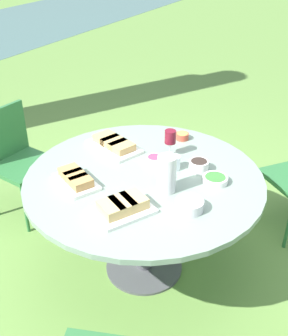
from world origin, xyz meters
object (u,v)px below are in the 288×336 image
Objects in this scene: chair_far_back at (16,154)px; water_pitcher at (167,174)px; wine_glass at (170,138)px; dining_table at (144,189)px.

water_pitcher is at bearing -95.66° from chair_far_back.
chair_far_back is 3.93× the size of water_pitcher.
chair_far_back is at bearing 101.23° from wine_glass.
water_pitcher reaches higher than dining_table.
wine_glass is at bearing -78.77° from chair_far_back.
wine_glass is at bearing 25.51° from water_pitcher.
wine_glass is (0.25, -1.25, 0.37)m from chair_far_back.
chair_far_back is at bearing 86.37° from dining_table.
wine_glass is (0.33, -0.01, 0.22)m from dining_table.
water_pitcher is at bearing -154.49° from wine_glass.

